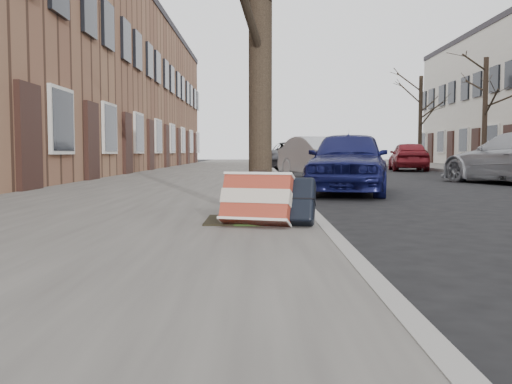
{
  "coord_description": "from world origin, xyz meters",
  "views": [
    {
      "loc": [
        -1.9,
        -4.59,
        0.82
      ],
      "look_at": [
        -1.91,
        0.8,
        0.44
      ],
      "focal_mm": 40.0,
      "sensor_mm": 36.0,
      "label": 1
    }
  ],
  "objects_px": {
    "car_near_front": "(349,162)",
    "car_near_mid": "(322,158)",
    "suitcase_red": "(257,200)",
    "suitcase_navy": "(283,201)"
  },
  "relations": [
    {
      "from": "car_near_front",
      "to": "car_near_mid",
      "type": "bearing_deg",
      "value": 101.48
    },
    {
      "from": "suitcase_navy",
      "to": "car_near_mid",
      "type": "bearing_deg",
      "value": 93.72
    },
    {
      "from": "suitcase_red",
      "to": "suitcase_navy",
      "type": "bearing_deg",
      "value": 27.03
    },
    {
      "from": "suitcase_red",
      "to": "suitcase_navy",
      "type": "relative_size",
      "value": 1.07
    },
    {
      "from": "suitcase_red",
      "to": "suitcase_navy",
      "type": "distance_m",
      "value": 0.25
    },
    {
      "from": "suitcase_red",
      "to": "suitcase_navy",
      "type": "xyz_separation_m",
      "value": [
        0.24,
        0.04,
        -0.01
      ]
    },
    {
      "from": "car_near_mid",
      "to": "suitcase_navy",
      "type": "bearing_deg",
      "value": -117.76
    },
    {
      "from": "suitcase_red",
      "to": "car_near_mid",
      "type": "distance_m",
      "value": 12.24
    },
    {
      "from": "suitcase_red",
      "to": "car_near_mid",
      "type": "height_order",
      "value": "car_near_mid"
    },
    {
      "from": "car_near_front",
      "to": "car_near_mid",
      "type": "relative_size",
      "value": 0.94
    }
  ]
}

